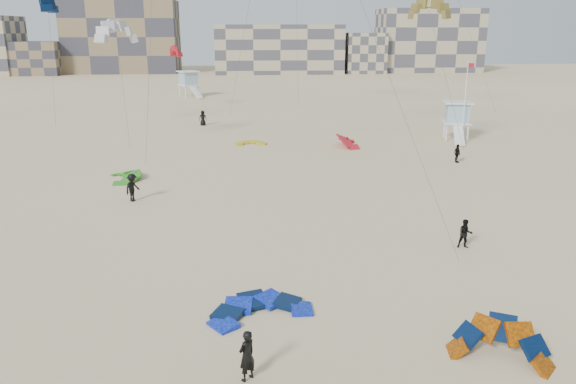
{
  "coord_description": "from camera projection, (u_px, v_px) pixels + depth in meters",
  "views": [
    {
      "loc": [
        0.75,
        -18.76,
        11.24
      ],
      "look_at": [
        2.71,
        6.0,
        3.96
      ],
      "focal_mm": 35.0,
      "sensor_mm": 36.0,
      "label": 1
    }
  ],
  "objects": [
    {
      "name": "ground",
      "position": [
        229.0,
        339.0,
        21.05
      ],
      "size": [
        320.0,
        320.0,
        0.0
      ],
      "primitive_type": "plane",
      "color": "beige",
      "rests_on": "ground"
    },
    {
      "name": "kite_ground_blue",
      "position": [
        260.0,
        313.0,
        22.96
      ],
      "size": [
        4.95,
        5.09,
        1.22
      ],
      "primitive_type": null,
      "rotation": [
        0.13,
        0.0,
        0.32
      ],
      "color": "blue",
      "rests_on": "ground"
    },
    {
      "name": "kite_ground_orange",
      "position": [
        499.0,
        357.0,
        19.9
      ],
      "size": [
        4.45,
        4.47,
        3.34
      ],
      "primitive_type": null,
      "rotation": [
        0.78,
        0.0,
        -0.47
      ],
      "color": "#CE5C00",
      "rests_on": "ground"
    },
    {
      "name": "kite_ground_green",
      "position": [
        124.0,
        179.0,
        43.4
      ],
      "size": [
        4.8,
        4.62,
        1.77
      ],
      "primitive_type": null,
      "rotation": [
        0.23,
        0.0,
        -1.3
      ],
      "color": "#389623",
      "rests_on": "ground"
    },
    {
      "name": "kite_ground_red_far",
      "position": [
        348.0,
        146.0,
        55.45
      ],
      "size": [
        3.95,
        3.78,
        3.43
      ],
      "primitive_type": null,
      "rotation": [
        0.61,
        0.0,
        1.54
      ],
      "color": "red",
      "rests_on": "ground"
    },
    {
      "name": "kite_ground_yellow",
      "position": [
        251.0,
        144.0,
        56.3
      ],
      "size": [
        2.88,
        3.04,
        0.54
      ],
      "primitive_type": null,
      "rotation": [
        0.05,
        0.0,
        0.03
      ],
      "color": "#BEC404",
      "rests_on": "ground"
    },
    {
      "name": "kitesurfer_main",
      "position": [
        247.0,
        356.0,
        18.41
      ],
      "size": [
        0.77,
        0.76,
        1.8
      ],
      "primitive_type": "imported",
      "rotation": [
        0.0,
        0.0,
        3.89
      ],
      "color": "black",
      "rests_on": "ground"
    },
    {
      "name": "kitesurfer_b",
      "position": [
        465.0,
        234.0,
        29.59
      ],
      "size": [
        0.84,
        0.7,
        1.58
      ],
      "primitive_type": "imported",
      "rotation": [
        0.0,
        0.0,
        -0.14
      ],
      "color": "black",
      "rests_on": "ground"
    },
    {
      "name": "kitesurfer_c",
      "position": [
        132.0,
        188.0,
        37.58
      ],
      "size": [
        1.22,
        1.41,
        1.9
      ],
      "primitive_type": "imported",
      "rotation": [
        0.0,
        0.0,
        1.05
      ],
      "color": "black",
      "rests_on": "ground"
    },
    {
      "name": "kitesurfer_d",
      "position": [
        457.0,
        153.0,
        48.46
      ],
      "size": [
        0.53,
        0.99,
        1.6
      ],
      "primitive_type": "imported",
      "rotation": [
        0.0,
        0.0,
        1.72
      ],
      "color": "black",
      "rests_on": "ground"
    },
    {
      "name": "kitesurfer_e",
      "position": [
        203.0,
        118.0,
        66.82
      ],
      "size": [
        0.93,
        0.66,
        1.8
      ],
      "primitive_type": "imported",
      "rotation": [
        0.0,
        0.0,
        0.11
      ],
      "color": "black",
      "rests_on": "ground"
    },
    {
      "name": "kitesurfer_f",
      "position": [
        462.0,
        107.0,
        76.61
      ],
      "size": [
        0.69,
        1.69,
        1.78
      ],
      "primitive_type": "imported",
      "rotation": [
        0.0,
        0.0,
        -1.47
      ],
      "color": "black",
      "rests_on": "ground"
    },
    {
      "name": "kite_fly_grey",
      "position": [
        117.0,
        34.0,
        51.27
      ],
      "size": [
        5.61,
        7.58,
        11.22
      ],
      "rotation": [
        0.0,
        0.0,
        0.77
      ],
      "color": "white",
      "rests_on": "ground"
    },
    {
      "name": "kite_fly_olive",
      "position": [
        429.0,
        10.0,
        48.4
      ],
      "size": [
        5.2,
        5.74,
        12.91
      ],
      "rotation": [
        0.0,
        0.0,
        -0.48
      ],
      "color": "brown",
      "rests_on": "ground"
    },
    {
      "name": "kite_fly_navy",
      "position": [
        48.0,
        5.0,
        56.8
      ],
      "size": [
        3.91,
        3.93,
        13.74
      ],
      "rotation": [
        0.0,
        0.0,
        1.68
      ],
      "color": "#05163B",
      "rests_on": "ground"
    },
    {
      "name": "kite_fly_red",
      "position": [
        176.0,
        52.0,
        77.29
      ],
      "size": [
        6.27,
        7.86,
        8.07
      ],
      "rotation": [
        0.0,
        0.0,
        2.05
      ],
      "color": "red",
      "rests_on": "ground"
    },
    {
      "name": "lifeguard_tower_near",
      "position": [
        457.0,
        121.0,
        58.14
      ],
      "size": [
        3.38,
        5.73,
        3.95
      ],
      "rotation": [
        0.0,
        0.0,
        -0.24
      ],
      "color": "white",
      "rests_on": "ground"
    },
    {
      "name": "lifeguard_tower_far",
      "position": [
        189.0,
        84.0,
        94.39
      ],
      "size": [
        4.14,
        6.44,
        4.29
      ],
      "rotation": [
        0.0,
        0.0,
        0.52
      ],
      "color": "white",
      "rests_on": "ground"
    },
    {
      "name": "flagpole",
      "position": [
        465.0,
        100.0,
        55.69
      ],
      "size": [
        0.67,
        0.1,
        8.23
      ],
      "color": "white",
      "rests_on": "ground"
    },
    {
      "name": "condo_west_b",
      "position": [
        123.0,
        37.0,
        144.43
      ],
      "size": [
        28.0,
        14.0,
        18.0
      ],
      "primitive_type": "cube",
      "color": "#7D684C",
      "rests_on": "ground"
    },
    {
      "name": "condo_mid",
      "position": [
        278.0,
        49.0,
        144.47
      ],
      "size": [
        32.0,
        16.0,
        12.0
      ],
      "primitive_type": "cube",
      "color": "tan",
      "rests_on": "ground"
    },
    {
      "name": "condo_east",
      "position": [
        428.0,
        40.0,
        148.84
      ],
      "size": [
        26.0,
        14.0,
        16.0
      ],
      "primitive_type": "cube",
      "color": "tan",
      "rests_on": "ground"
    },
    {
      "name": "condo_fill_left",
      "position": [
        37.0,
        58.0,
        138.59
      ],
      "size": [
        12.0,
        10.0,
        8.0
      ],
      "primitive_type": "cube",
      "color": "#7D684C",
      "rests_on": "ground"
    },
    {
      "name": "condo_fill_right",
      "position": [
        364.0,
        53.0,
        144.5
      ],
      "size": [
        10.0,
        10.0,
        10.0
      ],
      "primitive_type": "cube",
      "color": "tan",
      "rests_on": "ground"
    }
  ]
}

